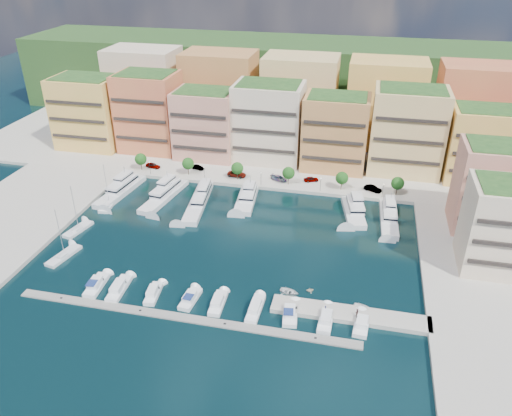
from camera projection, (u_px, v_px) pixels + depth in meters
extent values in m
plane|color=black|center=(235.00, 242.00, 125.60)|extent=(400.00, 400.00, 0.00)
cube|color=#9E998E|center=(279.00, 151.00, 178.60)|extent=(220.00, 64.00, 2.00)
cube|color=#9E998E|center=(505.00, 296.00, 106.74)|extent=(34.00, 76.00, 2.00)
cube|color=#1F3B18|center=(299.00, 110.00, 219.63)|extent=(240.00, 40.00, 58.00)
cube|color=gray|center=(182.00, 318.00, 100.53)|extent=(72.00, 2.20, 0.35)
cube|color=#9E998E|center=(350.00, 316.00, 100.97)|extent=(32.00, 5.00, 2.00)
cube|color=#E9A755|center=(89.00, 113.00, 174.88)|extent=(22.00, 16.00, 24.00)
cube|color=black|center=(76.00, 120.00, 167.83)|extent=(20.24, 0.50, 0.90)
cube|color=#1E471C|center=(83.00, 78.00, 168.91)|extent=(19.36, 14.08, 0.80)
cube|color=#C97743|center=(149.00, 113.00, 171.85)|extent=(20.00, 16.00, 26.00)
cube|color=black|center=(139.00, 120.00, 164.79)|extent=(18.40, 0.50, 0.90)
cube|color=#1E471C|center=(145.00, 74.00, 165.40)|extent=(17.60, 14.08, 0.80)
cube|color=tan|center=(206.00, 125.00, 167.03)|extent=(20.00, 15.00, 22.00)
cube|color=black|center=(199.00, 133.00, 160.40)|extent=(18.40, 0.50, 0.90)
cube|color=#1E471C|center=(204.00, 91.00, 161.54)|extent=(17.60, 13.20, 0.80)
cube|color=beige|center=(269.00, 123.00, 163.94)|extent=(22.00, 16.00, 25.00)
cube|color=black|center=(263.00, 132.00, 156.89)|extent=(20.24, 0.50, 0.90)
cube|color=#1E471C|center=(269.00, 84.00, 157.73)|extent=(19.36, 14.08, 0.80)
cube|color=#C28048|center=(335.00, 133.00, 158.45)|extent=(20.00, 15.00, 23.00)
cube|color=black|center=(333.00, 142.00, 151.82)|extent=(18.40, 0.50, 0.90)
cube|color=#1E471C|center=(338.00, 96.00, 152.72)|extent=(17.60, 13.20, 0.80)
cube|color=tan|center=(407.00, 132.00, 155.17)|extent=(22.00, 16.00, 26.00)
cube|color=black|center=(408.00, 141.00, 148.12)|extent=(20.24, 0.50, 0.90)
cube|color=#1E471C|center=(414.00, 89.00, 148.72)|extent=(19.36, 14.08, 0.80)
cube|color=#E9A755|center=(482.00, 146.00, 150.16)|extent=(20.00, 15.00, 22.00)
cube|color=black|center=(486.00, 156.00, 143.53)|extent=(18.40, 0.50, 0.90)
cube|color=#1E471C|center=(490.00, 109.00, 144.67)|extent=(17.60, 13.20, 0.80)
cube|color=tan|center=(493.00, 189.00, 124.90)|extent=(18.00, 14.00, 22.00)
cube|color=black|center=(499.00, 202.00, 118.70)|extent=(16.56, 0.50, 0.90)
cube|color=#1E471C|center=(504.00, 146.00, 119.41)|extent=(15.84, 12.32, 0.80)
cube|color=beige|center=(507.00, 228.00, 109.99)|extent=(18.00, 14.00, 20.00)
cube|color=beige|center=(145.00, 88.00, 191.82)|extent=(26.00, 18.00, 30.00)
cube|color=#C28048|center=(220.00, 93.00, 186.01)|extent=(26.00, 18.00, 30.00)
cube|color=tan|center=(300.00, 98.00, 180.19)|extent=(26.00, 18.00, 30.00)
cube|color=#E9A755|center=(385.00, 104.00, 174.37)|extent=(26.00, 18.00, 30.00)
cube|color=#C97743|center=(476.00, 109.00, 168.56)|extent=(26.00, 18.00, 30.00)
cylinder|color=#473323|center=(141.00, 166.00, 160.79)|extent=(0.24, 0.24, 3.00)
sphere|color=#124113|center=(141.00, 159.00, 159.71)|extent=(3.80, 3.80, 3.80)
cylinder|color=#473323|center=(188.00, 170.00, 157.69)|extent=(0.24, 0.24, 3.00)
sphere|color=#124113|center=(188.00, 164.00, 156.60)|extent=(3.80, 3.80, 3.80)
cylinder|color=#473323|center=(237.00, 175.00, 154.58)|extent=(0.24, 0.24, 3.00)
sphere|color=#124113|center=(237.00, 168.00, 153.50)|extent=(3.80, 3.80, 3.80)
cylinder|color=#473323|center=(288.00, 180.00, 151.48)|extent=(0.24, 0.24, 3.00)
sphere|color=#124113|center=(288.00, 173.00, 150.40)|extent=(3.80, 3.80, 3.80)
cylinder|color=#473323|center=(341.00, 185.00, 148.38)|extent=(0.24, 0.24, 3.00)
sphere|color=#124113|center=(342.00, 178.00, 147.30)|extent=(3.80, 3.80, 3.80)
cylinder|color=#473323|center=(397.00, 190.00, 145.28)|extent=(0.24, 0.24, 3.00)
sphere|color=#124113|center=(398.00, 183.00, 144.19)|extent=(3.80, 3.80, 3.80)
cylinder|color=black|center=(150.00, 168.00, 157.81)|extent=(0.10, 0.10, 4.00)
sphere|color=#FFF2CC|center=(149.00, 162.00, 156.82)|extent=(0.30, 0.30, 0.30)
cylinder|color=black|center=(204.00, 173.00, 154.32)|extent=(0.10, 0.10, 4.00)
sphere|color=#FFF2CC|center=(204.00, 167.00, 153.33)|extent=(0.30, 0.30, 0.30)
cylinder|color=black|center=(261.00, 179.00, 150.83)|extent=(0.10, 0.10, 4.00)
sphere|color=#FFF2CC|center=(261.00, 173.00, 149.84)|extent=(0.30, 0.30, 0.30)
cylinder|color=black|center=(320.00, 185.00, 147.34)|extent=(0.10, 0.10, 4.00)
sphere|color=#FFF2CC|center=(321.00, 178.00, 146.35)|extent=(0.30, 0.30, 0.30)
cylinder|color=black|center=(383.00, 191.00, 143.85)|extent=(0.10, 0.10, 4.00)
sphere|color=#FFF2CC|center=(384.00, 184.00, 142.86)|extent=(0.30, 0.30, 0.30)
cube|color=silver|center=(121.00, 193.00, 148.66)|extent=(7.21, 22.22, 2.30)
cube|color=silver|center=(123.00, 183.00, 149.54)|extent=(5.22, 12.37, 1.80)
cube|color=black|center=(123.00, 183.00, 149.54)|extent=(5.28, 12.44, 0.55)
cube|color=silver|center=(125.00, 176.00, 150.26)|extent=(3.55, 6.83, 1.40)
cylinder|color=#B2B2B7|center=(126.00, 170.00, 150.61)|extent=(0.14, 0.14, 1.80)
cube|color=silver|center=(164.00, 198.00, 145.83)|extent=(7.58, 22.52, 2.30)
cube|color=silver|center=(166.00, 188.00, 146.73)|extent=(5.35, 12.56, 1.80)
cube|color=black|center=(166.00, 188.00, 146.73)|extent=(5.42, 12.63, 0.55)
cube|color=silver|center=(168.00, 181.00, 147.47)|extent=(3.58, 6.95, 1.40)
cylinder|color=#B2B2B7|center=(169.00, 174.00, 147.84)|extent=(0.14, 0.14, 1.80)
cube|color=black|center=(164.00, 199.00, 146.04)|extent=(7.64, 22.58, 0.35)
cube|color=silver|center=(198.00, 204.00, 142.58)|extent=(7.22, 25.09, 2.30)
cube|color=silver|center=(201.00, 193.00, 143.71)|extent=(5.12, 13.94, 1.80)
cube|color=black|center=(201.00, 193.00, 143.71)|extent=(5.18, 14.01, 0.55)
cube|color=silver|center=(203.00, 186.00, 144.63)|extent=(3.44, 7.68, 1.40)
cylinder|color=#B2B2B7|center=(204.00, 178.00, 145.13)|extent=(0.14, 0.14, 1.80)
cube|color=silver|center=(246.00, 202.00, 143.70)|extent=(6.39, 16.60, 2.30)
cube|color=silver|center=(247.00, 193.00, 144.10)|extent=(4.84, 9.25, 1.80)
cube|color=black|center=(247.00, 193.00, 144.10)|extent=(4.91, 9.31, 0.55)
cube|color=silver|center=(248.00, 186.00, 144.43)|extent=(3.39, 5.11, 1.40)
cylinder|color=#B2B2B7|center=(249.00, 179.00, 144.50)|extent=(0.14, 0.14, 1.80)
cube|color=silver|center=(353.00, 214.00, 137.50)|extent=(7.91, 17.48, 2.30)
cube|color=silver|center=(354.00, 204.00, 137.96)|extent=(5.62, 9.86, 1.80)
cube|color=black|center=(354.00, 204.00, 137.96)|extent=(5.69, 9.93, 0.55)
cube|color=silver|center=(355.00, 197.00, 138.34)|extent=(3.79, 5.52, 1.40)
cylinder|color=#B2B2B7|center=(356.00, 190.00, 138.44)|extent=(0.14, 0.14, 1.80)
cube|color=silver|center=(388.00, 220.00, 134.35)|extent=(5.08, 20.11, 2.30)
cube|color=silver|center=(389.00, 210.00, 135.07)|extent=(3.96, 11.10, 1.80)
cube|color=black|center=(389.00, 210.00, 135.07)|extent=(4.03, 11.17, 0.55)
cube|color=silver|center=(390.00, 202.00, 135.67)|extent=(2.82, 6.08, 1.40)
cylinder|color=#B2B2B7|center=(391.00, 195.00, 135.92)|extent=(0.14, 0.14, 1.80)
cube|color=white|center=(97.00, 286.00, 109.33)|extent=(3.48, 8.45, 1.40)
cube|color=white|center=(95.00, 282.00, 108.35)|extent=(2.52, 4.12, 1.10)
cube|color=black|center=(99.00, 279.00, 109.89)|extent=(2.05, 0.26, 0.55)
cube|color=navy|center=(92.00, 283.00, 107.15)|extent=(2.18, 2.62, 0.12)
cube|color=white|center=(119.00, 289.00, 108.29)|extent=(3.33, 9.26, 1.40)
cube|color=white|center=(118.00, 286.00, 107.27)|extent=(2.42, 4.50, 1.10)
cube|color=black|center=(122.00, 282.00, 108.95)|extent=(1.97, 0.23, 0.55)
cube|color=white|center=(154.00, 294.00, 106.75)|extent=(3.19, 7.59, 1.40)
cube|color=white|center=(152.00, 291.00, 105.81)|extent=(2.24, 3.72, 1.10)
cube|color=black|center=(155.00, 287.00, 107.19)|extent=(1.71, 0.29, 0.55)
cube|color=white|center=(190.00, 300.00, 105.14)|extent=(3.19, 7.36, 1.40)
cube|color=white|center=(189.00, 296.00, 104.21)|extent=(2.32, 3.59, 1.10)
cube|color=black|center=(192.00, 293.00, 105.55)|extent=(1.89, 0.25, 0.55)
cube|color=navy|center=(188.00, 297.00, 103.12)|extent=(2.00, 2.29, 0.12)
cube|color=white|center=(218.00, 304.00, 103.96)|extent=(2.84, 7.82, 1.40)
cube|color=white|center=(217.00, 300.00, 103.00)|extent=(2.13, 3.78, 1.10)
cube|color=black|center=(220.00, 297.00, 104.44)|extent=(1.84, 0.17, 0.55)
cube|color=white|center=(255.00, 310.00, 102.40)|extent=(2.59, 8.84, 1.40)
cube|color=white|center=(255.00, 306.00, 101.40)|extent=(1.98, 4.25, 1.10)
cube|color=black|center=(257.00, 302.00, 103.03)|extent=(1.77, 0.13, 0.55)
cube|color=white|center=(290.00, 315.00, 101.01)|extent=(3.74, 7.67, 1.40)
cube|color=white|center=(290.00, 311.00, 100.07)|extent=(2.64, 3.79, 1.10)
cube|color=black|center=(291.00, 307.00, 101.45)|extent=(2.04, 0.36, 0.55)
cube|color=navy|center=(289.00, 312.00, 98.96)|extent=(2.25, 2.44, 0.12)
cube|color=white|center=(326.00, 320.00, 99.60)|extent=(2.91, 8.22, 1.40)
cube|color=white|center=(326.00, 317.00, 98.63)|extent=(2.20, 3.97, 1.10)
cube|color=black|center=(327.00, 312.00, 100.14)|extent=(1.92, 0.16, 0.55)
cube|color=white|center=(361.00, 326.00, 98.25)|extent=(3.32, 7.31, 1.40)
cube|color=white|center=(362.00, 322.00, 97.32)|extent=(2.42, 3.57, 1.10)
cube|color=black|center=(362.00, 318.00, 98.65)|extent=(1.99, 0.26, 0.55)
cube|color=silver|center=(64.00, 256.00, 119.50)|extent=(4.74, 10.06, 1.20)
cube|color=silver|center=(61.00, 255.00, 118.23)|extent=(2.14, 2.72, 0.60)
cylinder|color=#B2B2B7|center=(60.00, 232.00, 116.73)|extent=(0.14, 0.14, 12.00)
cylinder|color=#B2B2B7|center=(59.00, 254.00, 117.48)|extent=(1.00, 4.29, 0.10)
cube|color=silver|center=(78.00, 230.00, 130.15)|extent=(4.57, 9.27, 1.20)
cube|color=silver|center=(76.00, 229.00, 128.95)|extent=(2.10, 2.52, 0.60)
cylinder|color=#B2B2B7|center=(75.00, 207.00, 127.35)|extent=(0.14, 0.14, 12.00)
cylinder|color=#B2B2B7|center=(74.00, 227.00, 128.24)|extent=(0.92, 3.93, 0.10)
cube|color=silver|center=(109.00, 205.00, 141.94)|extent=(3.69, 9.31, 1.20)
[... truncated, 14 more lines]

